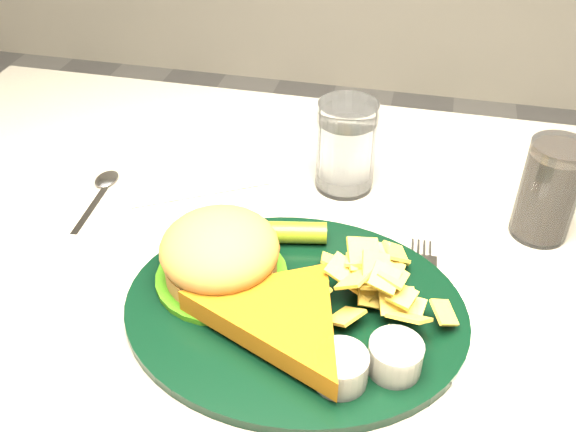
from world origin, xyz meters
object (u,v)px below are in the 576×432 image
(dinner_plate, at_px, (295,284))
(cola_glass, at_px, (549,191))
(fork_napkin, at_px, (414,323))
(water_glass, at_px, (346,146))

(dinner_plate, height_order, cola_glass, cola_glass)
(fork_napkin, bearing_deg, dinner_plate, -179.62)
(water_glass, xyz_separation_m, cola_glass, (0.24, -0.05, 0.00))
(dinner_plate, bearing_deg, fork_napkin, 1.57)
(water_glass, relative_size, fork_napkin, 0.63)
(dinner_plate, distance_m, fork_napkin, 0.12)
(water_glass, distance_m, fork_napkin, 0.26)
(dinner_plate, distance_m, water_glass, 0.24)
(cola_glass, bearing_deg, fork_napkin, -125.15)
(fork_napkin, bearing_deg, cola_glass, 52.21)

